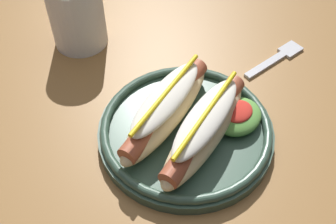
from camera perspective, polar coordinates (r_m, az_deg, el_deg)
name	(u,v)px	position (r m, az deg, el deg)	size (l,w,h in m)	color
dining_table	(82,102)	(0.75, -11.73, 1.41)	(1.22, 1.04, 0.74)	olive
hot_dog_plate	(188,124)	(0.55, 2.69, -1.68)	(0.24, 0.24, 0.08)	#334C3D
fork	(278,58)	(0.70, 14.75, 7.21)	(0.12, 0.04, 0.00)	silver
extra_cup	(77,14)	(0.70, -12.38, 12.97)	(0.09, 0.09, 0.11)	white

